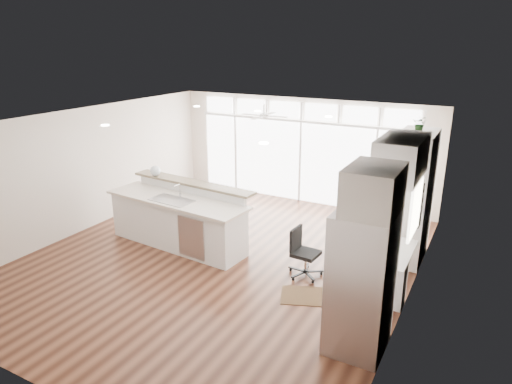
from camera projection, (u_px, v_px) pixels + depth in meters
The scene contains 24 objects.
floor at pixel (221, 259), 8.93m from camera, with size 7.00×8.00×0.02m, color #3E1E13.
ceiling at pixel (217, 121), 8.07m from camera, with size 7.00×8.00×0.02m, color silver.
wall_back at pixel (302, 150), 11.84m from camera, with size 7.00×0.04×2.70m, color beige.
wall_front at pixel (28, 292), 5.15m from camera, with size 7.00×0.04×2.70m, color beige.
wall_left at pixel (85, 170), 10.07m from camera, with size 0.04×8.00×2.70m, color beige.
wall_right at pixel (413, 228), 6.93m from camera, with size 0.04×8.00×2.70m, color beige.
glass_wall at pixel (301, 162), 11.89m from camera, with size 5.80×0.06×2.08m, color white.
transom_row at pixel (302, 111), 11.47m from camera, with size 5.90×0.06×0.40m, color white.
desk_window at pixel (415, 209), 7.13m from camera, with size 0.04×0.85×0.85m, color white.
ceiling_fan at pixel (264, 111), 10.71m from camera, with size 1.16×1.16×0.32m, color silver.
recessed_lights at pixel (223, 121), 8.25m from camera, with size 3.40×3.00×0.02m, color white.
oven_cabinet at pixel (412, 197), 8.61m from camera, with size 0.64×1.20×2.50m, color white.
desk_nook at pixel (387, 271), 7.65m from camera, with size 0.72×1.30×0.76m, color white.
upper_cabinets at pixel (401, 157), 7.01m from camera, with size 0.64×1.30×0.64m, color white.
refrigerator at pixel (361, 281), 6.08m from camera, with size 0.76×0.90×2.00m, color #B3B3B8.
fridge_cabinet at pixel (374, 190), 5.65m from camera, with size 0.64×0.90×0.60m, color white.
framed_photos at pixel (421, 206), 7.70m from camera, with size 0.06×0.22×0.80m, color black.
kitchen_island at pixel (177, 217), 9.34m from camera, with size 3.16×1.19×1.25m, color white.
rug at pixel (306, 296), 7.61m from camera, with size 0.84×0.61×0.01m, color #321F10.
office_chair at pixel (306, 253), 8.15m from camera, with size 0.46×0.42×0.89m, color black.
fishbowl at pixel (155, 171), 9.92m from camera, with size 0.23×0.23×0.23m, color silver.
monitor at pixel (385, 240), 7.51m from camera, with size 0.07×0.43×0.35m, color black.
keyboard at pixel (374, 247), 7.64m from camera, with size 0.11×0.31×0.02m, color white.
potted_plant at pixel (420, 126), 8.19m from camera, with size 0.25×0.28×0.22m, color #2B5C27.
Camera 1 is at (4.42, -6.77, 4.05)m, focal length 32.00 mm.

